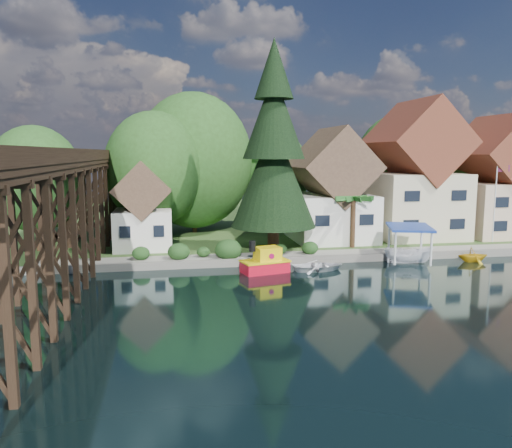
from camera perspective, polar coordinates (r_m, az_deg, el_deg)
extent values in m
plane|color=black|center=(33.24, 5.62, -7.69)|extent=(140.00, 140.00, 0.00)
cube|color=#335220|center=(65.95, -2.30, 0.48)|extent=(140.00, 52.00, 0.50)
cube|color=slate|center=(41.73, 7.99, -4.02)|extent=(60.00, 0.40, 0.62)
cube|color=gray|center=(43.53, 9.98, -3.26)|extent=(50.00, 2.60, 0.06)
cube|color=black|center=(25.96, -26.18, -3.91)|extent=(4.00, 0.36, 8.00)
cube|color=black|center=(28.98, -24.44, -2.62)|extent=(4.00, 0.36, 8.00)
cube|color=black|center=(32.05, -23.03, -1.57)|extent=(4.00, 0.36, 8.00)
cube|color=black|center=(35.13, -21.87, -0.70)|extent=(4.00, 0.36, 8.00)
cube|color=black|center=(38.24, -20.90, 0.02)|extent=(4.00, 0.36, 8.00)
cube|color=black|center=(41.35, -20.07, 0.64)|extent=(4.00, 0.36, 8.00)
cube|color=black|center=(44.48, -19.36, 1.17)|extent=(4.00, 0.36, 8.00)
cube|color=black|center=(47.62, -18.74, 1.63)|extent=(4.00, 0.36, 8.00)
cube|color=black|center=(50.77, -18.20, 2.04)|extent=(4.00, 0.36, 8.00)
cube|color=black|center=(53.92, -17.72, 2.39)|extent=(4.00, 0.36, 8.00)
cube|color=black|center=(57.08, -17.30, 2.71)|extent=(4.00, 0.36, 8.00)
cube|color=black|center=(37.90, -23.93, 5.95)|extent=(0.35, 44.00, 0.35)
cube|color=black|center=(37.22, -18.67, 6.19)|extent=(0.35, 44.00, 0.35)
cube|color=black|center=(37.51, -21.35, 6.53)|extent=(4.00, 44.00, 0.30)
cube|color=black|center=(37.95, -24.37, 7.21)|extent=(0.12, 44.00, 0.80)
cube|color=black|center=(37.17, -18.34, 7.51)|extent=(0.12, 44.00, 0.80)
cube|color=white|center=(49.74, 8.51, 0.79)|extent=(7.50, 8.00, 4.50)
cube|color=#4F372A|center=(49.36, 8.63, 6.49)|extent=(7.64, 8.64, 7.64)
cube|color=black|center=(45.26, 7.60, 0.37)|extent=(1.35, 0.08, 1.00)
cube|color=black|center=(46.69, 12.53, 0.48)|extent=(1.35, 0.08, 1.00)
cube|color=beige|center=(53.60, 17.53, 2.10)|extent=(8.50, 8.50, 6.50)
cube|color=brown|center=(53.35, 17.83, 8.85)|extent=(8.65, 9.18, 8.65)
cube|color=black|center=(48.69, 17.38, 1.91)|extent=(1.53, 0.08, 1.00)
cube|color=black|center=(51.04, 22.14, 1.96)|extent=(1.53, 0.08, 1.00)
cube|color=beige|center=(57.94, 25.67, 1.60)|extent=(8.00, 8.00, 5.50)
cube|color=brown|center=(57.65, 26.02, 7.17)|extent=(8.15, 8.64, 8.15)
cube|color=black|center=(53.35, 26.24, 1.37)|extent=(1.44, 0.08, 1.00)
cube|color=white|center=(45.85, -12.74, -0.58)|extent=(5.00, 5.00, 3.50)
cube|color=#4F372A|center=(45.46, -12.88, 3.85)|extent=(5.09, 5.40, 5.09)
cube|color=black|center=(43.42, -14.75, -0.90)|extent=(0.90, 0.08, 1.00)
cube|color=black|center=(43.27, -11.05, -0.81)|extent=(0.90, 0.08, 1.00)
cylinder|color=#382314|center=(50.20, -11.38, 0.78)|extent=(0.50, 0.50, 4.50)
ellipsoid|color=#264B1B|center=(49.83, -11.53, 6.21)|extent=(4.40, 4.40, 5.06)
cylinder|color=#382314|center=(54.19, -7.06, 1.65)|extent=(0.50, 0.50, 4.95)
ellipsoid|color=#264B1B|center=(53.86, -7.15, 7.18)|extent=(5.00, 5.00, 5.75)
cylinder|color=#382314|center=(56.39, 2.07, 1.50)|extent=(0.50, 0.50, 4.05)
ellipsoid|color=#264B1B|center=(56.06, 2.09, 5.85)|extent=(4.00, 4.00, 4.60)
cylinder|color=#382314|center=(61.26, 15.94, 1.93)|extent=(0.50, 0.50, 4.50)
ellipsoid|color=#264B1B|center=(60.96, 16.11, 6.38)|extent=(4.60, 4.60, 5.29)
cylinder|color=#382314|center=(61.86, 24.23, 1.17)|extent=(0.50, 0.50, 3.60)
ellipsoid|color=#264B1B|center=(61.57, 24.44, 4.68)|extent=(3.80, 3.80, 4.37)
cylinder|color=#382314|center=(47.61, -23.60, -0.41)|extent=(0.50, 0.50, 4.05)
ellipsoid|color=#264B1B|center=(47.22, -23.90, 4.73)|extent=(4.00, 4.00, 4.60)
ellipsoid|color=#163F17|center=(40.74, -8.82, -2.96)|extent=(1.98, 1.98, 1.53)
ellipsoid|color=#163F17|center=(41.15, -6.04, -3.04)|extent=(1.54, 1.54, 1.19)
ellipsoid|color=#163F17|center=(40.79, -3.19, -2.74)|extent=(2.20, 2.20, 1.70)
ellipsoid|color=#163F17|center=(41.01, -13.03, -3.12)|extent=(1.76, 1.76, 1.36)
ellipsoid|color=#163F17|center=(42.17, 2.81, -2.73)|extent=(1.54, 1.54, 1.19)
ellipsoid|color=#163F17|center=(42.49, 6.19, -2.57)|extent=(1.76, 1.76, 1.36)
cylinder|color=#382314|center=(43.38, 1.99, -0.99)|extent=(1.00, 1.00, 3.32)
cone|color=black|center=(42.87, 2.02, 5.60)|extent=(7.31, 7.31, 8.86)
cone|color=black|center=(42.94, 2.05, 12.26)|extent=(5.32, 5.32, 7.20)
cone|color=black|center=(43.39, 2.08, 17.37)|extent=(3.32, 3.32, 4.98)
cylinder|color=#382314|center=(45.97, 11.02, 0.00)|extent=(0.43, 0.43, 4.30)
ellipsoid|color=#1A4B19|center=(45.70, 11.10, 2.91)|extent=(4.13, 4.13, 0.98)
cylinder|color=white|center=(52.86, 25.64, 2.15)|extent=(0.11, 0.11, 7.52)
cube|color=#B8200D|center=(52.86, 26.46, 5.72)|extent=(1.04, 0.34, 0.64)
cube|color=red|center=(38.11, 1.01, -4.97)|extent=(3.78, 2.60, 0.92)
cube|color=yellow|center=(38.00, 1.01, -4.24)|extent=(3.92, 2.74, 0.11)
cube|color=yellow|center=(37.99, 1.33, -3.50)|extent=(2.11, 1.77, 1.15)
cylinder|color=black|center=(37.34, -0.43, -2.53)|extent=(0.51, 0.51, 0.80)
cylinder|color=#980B45|center=(37.36, 1.79, -3.70)|extent=(0.42, 0.19, 0.41)
cylinder|color=#980B45|center=(38.63, 0.88, -3.30)|extent=(0.42, 0.19, 0.41)
cylinder|color=#980B45|center=(38.38, 2.58, -3.39)|extent=(0.19, 0.42, 0.41)
imported|color=white|center=(39.08, 7.15, -4.69)|extent=(4.05, 2.97, 0.82)
imported|color=white|center=(43.00, 17.02, -3.34)|extent=(4.16, 2.61, 1.50)
cube|color=#193BA6|center=(42.62, 17.15, -0.35)|extent=(4.66, 5.62, 0.18)
cylinder|color=white|center=(41.02, 19.39, -2.70)|extent=(0.18, 0.18, 2.71)
cylinder|color=white|center=(45.11, 18.38, -1.70)|extent=(0.18, 0.18, 2.71)
cylinder|color=white|center=(40.58, 15.62, -2.65)|extent=(0.18, 0.18, 2.71)
cylinder|color=white|center=(44.71, 14.95, -1.64)|extent=(0.18, 0.18, 2.71)
imported|color=yellow|center=(45.47, 23.54, -3.15)|extent=(2.67, 2.34, 1.35)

